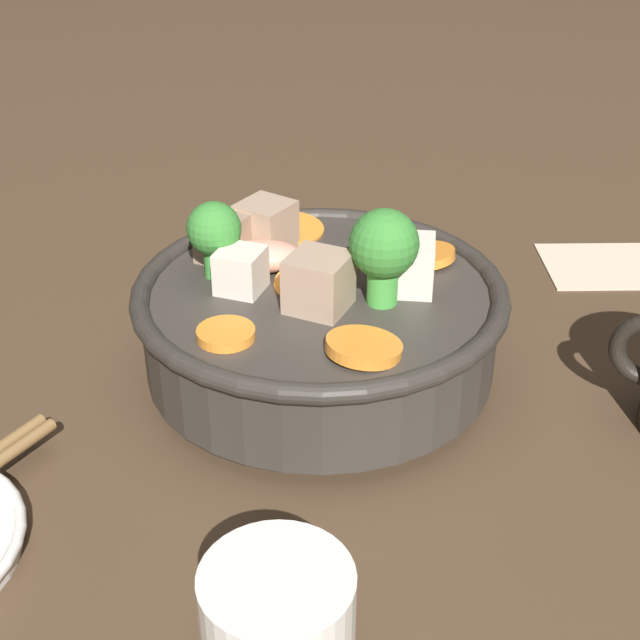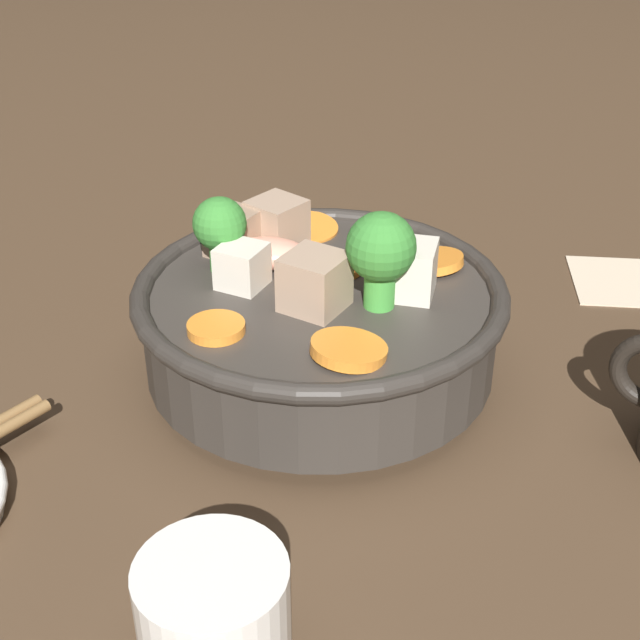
# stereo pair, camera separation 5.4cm
# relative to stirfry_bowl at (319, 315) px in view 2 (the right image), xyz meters

# --- Properties ---
(ground_plane) EXTENTS (3.00, 3.00, 0.00)m
(ground_plane) POSITION_rel_stirfry_bowl_xyz_m (-0.00, 0.00, -0.04)
(ground_plane) COLOR #4C3826
(stirfry_bowl) EXTENTS (0.23, 0.23, 0.12)m
(stirfry_bowl) POSITION_rel_stirfry_bowl_xyz_m (0.00, 0.00, 0.00)
(stirfry_bowl) COLOR #38332D
(stirfry_bowl) RESTS_ON ground_plane
(tea_cup) EXTENTS (0.06, 0.06, 0.06)m
(tea_cup) POSITION_rel_stirfry_bowl_xyz_m (-0.07, 0.21, -0.01)
(tea_cup) COLOR white
(tea_cup) RESTS_ON ground_plane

